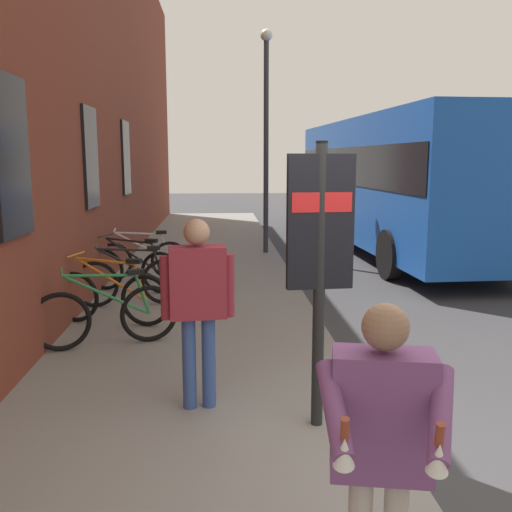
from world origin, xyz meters
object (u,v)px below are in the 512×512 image
Objects in this scene: bicycle_far_end at (107,315)px; bicycle_beside_lamp at (133,269)px; city_bus at (393,177)px; tourist_with_hotdogs at (382,436)px; transit_info_sign at (320,241)px; pedestrian_by_facade at (198,295)px; bicycle_by_door at (131,281)px; bicycle_under_window at (110,297)px; street_lamp at (266,123)px; bicycle_mid_rack at (142,259)px.

bicycle_beside_lamp is (2.90, 0.12, 0.00)m from bicycle_far_end.
city_bus reaches higher than tourist_with_hotdogs.
transit_info_sign is 1.22m from pedestrian_by_facade.
bicycle_by_door is (1.95, 0.01, 0.00)m from bicycle_far_end.
bicycle_under_window is 0.98× the size of bicycle_by_door.
city_bus is at bearing -20.28° from transit_info_sign.
bicycle_far_end is at bearing 160.08° from street_lamp.
pedestrian_by_facade is (-2.75, -1.31, 0.67)m from bicycle_under_window.
bicycle_mid_rack is at bearing 2.18° from bicycle_by_door.
transit_info_sign is (-6.07, -2.28, 1.21)m from bicycle_mid_rack.
bicycle_far_end is 4.88m from tourist_with_hotdogs.
pedestrian_by_facade is (0.41, 1.02, -0.54)m from transit_info_sign.
city_bus is (6.61, -5.94, 1.41)m from bicycle_under_window.
street_lamp is at bearing -1.94° from transit_info_sign.
bicycle_mid_rack is (0.96, -0.04, 0.00)m from bicycle_beside_lamp.
transit_info_sign is 2.23m from tourist_with_hotdogs.
bicycle_beside_lamp is (1.95, -0.02, 0.00)m from bicycle_under_window.
bicycle_far_end is at bearing -178.81° from bicycle_mid_rack.
pedestrian_by_facade is 9.04m from street_lamp.
street_lamp is at bearing -8.67° from pedestrian_by_facade.
bicycle_far_end is at bearing 25.89° from tourist_with_hotdogs.
bicycle_far_end is 0.97× the size of bicycle_by_door.
bicycle_far_end is 2.90m from bicycle_beside_lamp.
street_lamp is (3.05, -2.59, 2.70)m from bicycle_mid_rack.
bicycle_by_door is 0.34× the size of street_lamp.
bicycle_by_door is 1.92m from bicycle_mid_rack.
pedestrian_by_facade is (-9.35, 4.63, -0.74)m from city_bus.
bicycle_mid_rack is (1.92, 0.07, 0.00)m from bicycle_by_door.
street_lamp reaches higher than bicycle_by_door.
bicycle_by_door is 1.09× the size of tourist_with_hotdogs.
bicycle_beside_lamp and bicycle_mid_rack have the same top height.
street_lamp reaches higher than bicycle_mid_rack.
bicycle_under_window is at bearing 7.87° from bicycle_far_end.
pedestrian_by_facade is at bearing -146.73° from bicycle_far_end.
pedestrian_by_facade is at bearing -164.60° from bicycle_beside_lamp.
city_bus reaches higher than bicycle_far_end.
bicycle_far_end and bicycle_beside_lamp have the same top height.
street_lamp is (11.27, -0.39, 2.09)m from tourist_with_hotdogs.
city_bus reaches higher than bicycle_beside_lamp.
city_bus reaches higher than pedestrian_by_facade.
bicycle_by_door is at bearing -177.82° from bicycle_mid_rack.
pedestrian_by_facade is 2.72m from tourist_with_hotdogs.
bicycle_far_end is at bearing -177.72° from bicycle_beside_lamp.
bicycle_mid_rack is 1.01× the size of pedestrian_by_facade.
tourist_with_hotdogs is (-2.56, -0.94, -0.06)m from pedestrian_by_facade.
transit_info_sign is at bearing 178.06° from street_lamp.
bicycle_far_end is 1.95m from bicycle_by_door.
city_bus is 6.53× the size of tourist_with_hotdogs.
bicycle_by_door is 4.86m from transit_info_sign.
transit_info_sign is at bearing -159.43° from bicycle_mid_rack.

